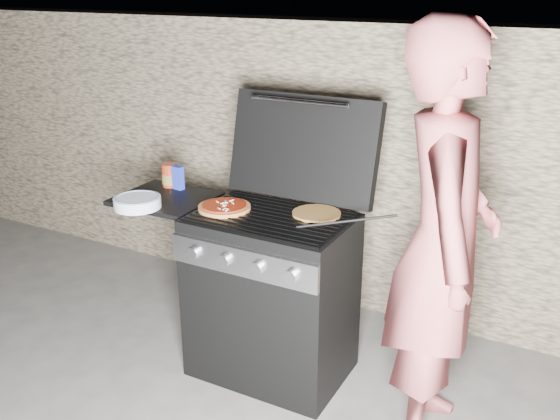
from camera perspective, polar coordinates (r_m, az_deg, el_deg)
The scene contains 10 objects.
ground at distance 3.57m, azimuth -0.73°, elevation -14.29°, with size 50.00×50.00×0.00m, color #4C4C4C.
stone_wall at distance 4.05m, azimuth 6.43°, elevation 4.05°, with size 8.00×0.35×1.80m, color tan.
gas_grill at distance 3.45m, azimuth -4.43°, elevation -6.89°, with size 1.34×0.79×0.91m, color black, non-canonical shape.
pizza_topped at distance 3.23m, azimuth -5.11°, elevation 0.32°, with size 0.27×0.27×0.03m, color tan, non-canonical shape.
pizza_plain at distance 3.16m, azimuth 3.36°, elevation -0.32°, with size 0.25×0.25×0.01m, color gold.
sauce_jar at distance 3.65m, azimuth -10.07°, elevation 3.16°, with size 0.09×0.09×0.13m, color maroon.
blue_carton at distance 3.59m, azimuth -9.30°, elevation 2.92°, with size 0.06×0.04×0.14m, color #1D2EAF.
plate_stack at distance 3.35m, azimuth -12.91°, elevation 0.68°, with size 0.25×0.25×0.06m, color white.
person at distance 2.77m, azimuth 14.63°, elevation -3.17°, with size 0.70×0.46×1.92m, color #B14F52.
tongs at distance 2.96m, azimuth 6.09°, elevation -0.98°, with size 0.01×0.01×0.48m, color black.
Camera 1 is at (1.42, -2.56, 2.04)m, focal length 40.00 mm.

